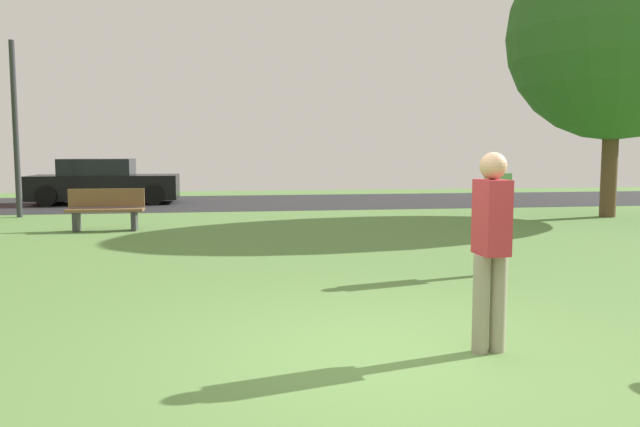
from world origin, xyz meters
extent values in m
plane|color=#5B8442|center=(0.00, 0.00, 0.00)|extent=(44.00, 44.00, 0.00)
cube|color=#28282B|center=(0.00, 16.00, 0.00)|extent=(44.00, 6.40, 0.01)
cylinder|color=brown|center=(8.50, 9.98, 1.48)|extent=(0.40, 0.40, 2.96)
sphere|color=#2D6023|center=(8.50, 9.98, 4.68)|extent=(5.40, 5.40, 5.40)
cylinder|color=gray|center=(2.43, 3.22, 0.41)|extent=(0.14, 0.14, 0.81)
cylinder|color=gray|center=(2.28, 3.17, 0.41)|extent=(0.14, 0.14, 0.81)
cube|color=#51894C|center=(2.36, 3.19, 1.12)|extent=(0.30, 0.37, 0.61)
sphere|color=tan|center=(2.36, 3.19, 1.53)|extent=(0.22, 0.22, 0.22)
cylinder|color=gray|center=(0.77, -0.02, 0.43)|extent=(0.14, 0.14, 0.85)
cylinder|color=gray|center=(0.93, -0.02, 0.43)|extent=(0.14, 0.14, 0.85)
cube|color=#B72D38|center=(0.85, -0.02, 1.17)|extent=(0.24, 0.33, 0.64)
sphere|color=tan|center=(0.85, -0.02, 1.61)|extent=(0.23, 0.23, 0.23)
cube|color=black|center=(-5.17, 16.19, 0.54)|extent=(4.59, 1.80, 0.78)
cube|color=black|center=(-5.40, 16.19, 1.19)|extent=(2.20, 1.58, 0.53)
cylinder|color=black|center=(-3.56, 17.09, 0.32)|extent=(0.64, 0.22, 0.64)
cylinder|color=black|center=(-3.56, 15.29, 0.32)|extent=(0.64, 0.22, 0.64)
cylinder|color=black|center=(-6.78, 17.09, 0.32)|extent=(0.64, 0.22, 0.64)
cylinder|color=black|center=(-6.78, 15.29, 0.32)|extent=(0.64, 0.22, 0.64)
cube|color=brown|center=(-3.91, 8.99, 0.45)|extent=(1.60, 0.44, 0.06)
cube|color=brown|center=(-3.91, 9.19, 0.70)|extent=(1.60, 0.06, 0.40)
cube|color=#333338|center=(-3.31, 8.99, 0.23)|extent=(0.10, 0.40, 0.45)
cube|color=#333338|center=(-4.51, 8.99, 0.23)|extent=(0.10, 0.40, 0.45)
cylinder|color=#2D2D33|center=(-6.63, 12.20, 2.25)|extent=(0.14, 0.14, 4.50)
camera|label=1|loc=(-1.40, -5.04, 1.74)|focal=35.40mm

